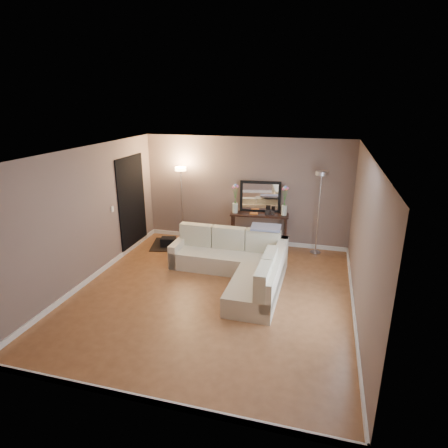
% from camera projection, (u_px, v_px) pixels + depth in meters
% --- Properties ---
extents(floor, '(5.00, 5.50, 0.01)m').
position_uv_depth(floor, '(213.00, 294.00, 6.95)').
color(floor, '#935B35').
rests_on(floor, ground).
extents(ceiling, '(5.00, 5.50, 0.01)m').
position_uv_depth(ceiling, '(211.00, 152.00, 6.12)').
color(ceiling, white).
rests_on(ceiling, ground).
extents(wall_back, '(5.00, 0.02, 2.60)m').
position_uv_depth(wall_back, '(245.00, 191.00, 9.06)').
color(wall_back, '#76635A').
rests_on(wall_back, ground).
extents(wall_front, '(5.00, 0.02, 2.60)m').
position_uv_depth(wall_front, '(137.00, 308.00, 4.01)').
color(wall_front, '#76635A').
rests_on(wall_front, ground).
extents(wall_left, '(0.02, 5.50, 2.60)m').
position_uv_depth(wall_left, '(87.00, 216.00, 7.16)').
color(wall_left, '#76635A').
rests_on(wall_left, ground).
extents(wall_right, '(0.02, 5.50, 2.60)m').
position_uv_depth(wall_right, '(364.00, 241.00, 5.91)').
color(wall_right, '#76635A').
rests_on(wall_right, ground).
extents(baseboard_back, '(5.00, 0.03, 0.10)m').
position_uv_depth(baseboard_back, '(244.00, 240.00, 9.43)').
color(baseboard_back, white).
rests_on(baseboard_back, ground).
extents(baseboard_front, '(5.00, 0.03, 0.10)m').
position_uv_depth(baseboard_front, '(146.00, 400.00, 4.43)').
color(baseboard_front, white).
rests_on(baseboard_front, ground).
extents(baseboard_left, '(0.03, 5.50, 0.10)m').
position_uv_depth(baseboard_left, '(95.00, 275.00, 7.55)').
color(baseboard_left, white).
rests_on(baseboard_left, ground).
extents(baseboard_right, '(0.03, 5.50, 0.10)m').
position_uv_depth(baseboard_right, '(353.00, 310.00, 6.31)').
color(baseboard_right, white).
rests_on(baseboard_right, ground).
extents(doorway, '(0.02, 1.20, 2.20)m').
position_uv_depth(doorway, '(132.00, 203.00, 8.77)').
color(doorway, black).
rests_on(doorway, ground).
extents(switch_plate, '(0.02, 0.08, 0.12)m').
position_uv_depth(switch_plate, '(112.00, 209.00, 7.96)').
color(switch_plate, white).
rests_on(switch_plate, ground).
extents(sectional_sofa, '(2.41, 2.33, 0.85)m').
position_uv_depth(sectional_sofa, '(239.00, 263.00, 7.47)').
color(sectional_sofa, beige).
rests_on(sectional_sofa, floor).
extents(throw_blanket, '(0.62, 0.38, 0.08)m').
position_uv_depth(throw_blanket, '(266.00, 227.00, 7.70)').
color(throw_blanket, gray).
rests_on(throw_blanket, sectional_sofa).
extents(console_table, '(1.40, 0.50, 0.84)m').
position_uv_depth(console_table, '(255.00, 228.00, 8.99)').
color(console_table, black).
rests_on(console_table, floor).
extents(leaning_mirror, '(0.97, 0.14, 0.76)m').
position_uv_depth(leaning_mirror, '(260.00, 197.00, 8.91)').
color(leaning_mirror, black).
rests_on(leaning_mirror, console_table).
extents(table_decor, '(0.58, 0.14, 0.14)m').
position_uv_depth(table_decor, '(259.00, 214.00, 8.82)').
color(table_decor, '#C56622').
rests_on(table_decor, console_table).
extents(flower_vase_left, '(0.16, 0.14, 0.72)m').
position_uv_depth(flower_vase_left, '(235.00, 201.00, 8.86)').
color(flower_vase_left, silver).
rests_on(flower_vase_left, console_table).
extents(flower_vase_right, '(0.16, 0.14, 0.72)m').
position_uv_depth(flower_vase_right, '(285.00, 203.00, 8.68)').
color(flower_vase_right, silver).
rests_on(flower_vase_right, console_table).
extents(floor_lamp_lit, '(0.32, 0.32, 1.87)m').
position_uv_depth(floor_lamp_lit, '(181.00, 189.00, 9.16)').
color(floor_lamp_lit, silver).
rests_on(floor_lamp_lit, floor).
extents(floor_lamp_unlit, '(0.32, 0.32, 1.93)m').
position_uv_depth(floor_lamp_unlit, '(320.00, 197.00, 8.31)').
color(floor_lamp_unlit, silver).
rests_on(floor_lamp_unlit, floor).
extents(charcoal_rug, '(1.40, 1.18, 0.02)m').
position_uv_depth(charcoal_rug, '(177.00, 245.00, 9.24)').
color(charcoal_rug, black).
rests_on(charcoal_rug, floor).
extents(black_bag, '(0.39, 0.32, 0.22)m').
position_uv_depth(black_bag, '(168.00, 242.00, 9.12)').
color(black_bag, black).
rests_on(black_bag, charcoal_rug).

